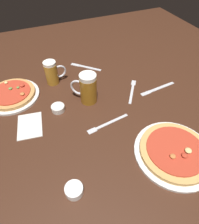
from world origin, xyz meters
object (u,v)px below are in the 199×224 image
object	(u,v)px
fork_left	(107,124)
knife_right	(86,67)
ramekin_sauce	(58,108)
ramekin_butter	(74,190)
fork_spare	(132,91)
pizza_plate_near	(175,152)
napkin_folded	(30,125)
knife_spare	(158,89)
pizza_plate_far	(12,94)
beer_mug_dark	(88,88)
beer_mug_amber	(52,73)

from	to	relation	value
fork_left	knife_right	world-z (taller)	same
ramekin_sauce	ramekin_butter	distance (m)	0.44
ramekin_sauce	ramekin_butter	world-z (taller)	ramekin_butter
ramekin_sauce	fork_spare	bearing A→B (deg)	-1.49
fork_left	knife_right	size ratio (longest dim) A/B	1.34
knife_right	fork_spare	bearing A→B (deg)	-63.67
pizza_plate_near	ramekin_sauce	bearing A→B (deg)	131.30
napkin_folded	fork_left	world-z (taller)	napkin_folded
ramekin_sauce	knife_spare	bearing A→B (deg)	-5.13
fork_spare	pizza_plate_far	bearing A→B (deg)	161.53
pizza_plate_far	napkin_folded	bearing A→B (deg)	-77.34
pizza_plate_far	fork_left	size ratio (longest dim) A/B	1.32
pizza_plate_near	pizza_plate_far	size ratio (longest dim) A/B	1.14
knife_right	knife_spare	world-z (taller)	same
pizza_plate_far	ramekin_sauce	world-z (taller)	pizza_plate_far
beer_mug_dark	knife_right	world-z (taller)	beer_mug_dark
pizza_plate_far	fork_spare	distance (m)	0.67
napkin_folded	fork_left	distance (m)	0.37
knife_right	knife_spare	size ratio (longest dim) A/B	0.71
knife_spare	fork_left	bearing A→B (deg)	-160.95
knife_right	fork_spare	size ratio (longest dim) A/B	0.92
beer_mug_amber	knife_right	distance (m)	0.25
beer_mug_amber	fork_spare	xyz separation A→B (m)	(0.39, -0.25, -0.07)
knife_right	ramekin_butter	bearing A→B (deg)	-112.61
pizza_plate_near	fork_left	size ratio (longest dim) A/B	1.50
pizza_plate_near	beer_mug_dark	xyz separation A→B (m)	(-0.22, 0.46, 0.07)
ramekin_butter	knife_right	bearing A→B (deg)	67.39
beer_mug_dark	ramekin_sauce	world-z (taller)	beer_mug_dark
napkin_folded	ramekin_sauce	bearing A→B (deg)	18.20
ramekin_butter	knife_spare	world-z (taller)	ramekin_butter
ramekin_sauce	ramekin_butter	size ratio (longest dim) A/B	1.01
ramekin_sauce	napkin_folded	distance (m)	0.16
ramekin_butter	knife_right	world-z (taller)	ramekin_butter
fork_spare	napkin_folded	bearing A→B (deg)	-176.16
pizza_plate_near	beer_mug_amber	world-z (taller)	beer_mug_amber
beer_mug_amber	knife_spare	world-z (taller)	beer_mug_amber
pizza_plate_far	knife_right	world-z (taller)	pizza_plate_far
fork_left	knife_right	xyz separation A→B (m)	(0.07, 0.50, 0.00)
pizza_plate_far	knife_right	size ratio (longest dim) A/B	1.76
pizza_plate_far	pizza_plate_near	bearing A→B (deg)	-47.13
fork_left	napkin_folded	bearing A→B (deg)	159.17
beer_mug_amber	knife_spare	distance (m)	0.62
knife_right	fork_left	bearing A→B (deg)	-97.89
ramekin_butter	knife_right	size ratio (longest dim) A/B	0.40
napkin_folded	ramekin_butter	bearing A→B (deg)	-75.05
pizza_plate_near	beer_mug_dark	size ratio (longest dim) A/B	2.03
beer_mug_dark	knife_spare	size ratio (longest dim) A/B	0.70
pizza_plate_near	knife_spare	xyz separation A→B (m)	(0.19, 0.39, -0.01)
napkin_folded	fork_spare	xyz separation A→B (m)	(0.58, 0.04, -0.00)
fork_left	fork_spare	bearing A→B (deg)	36.24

